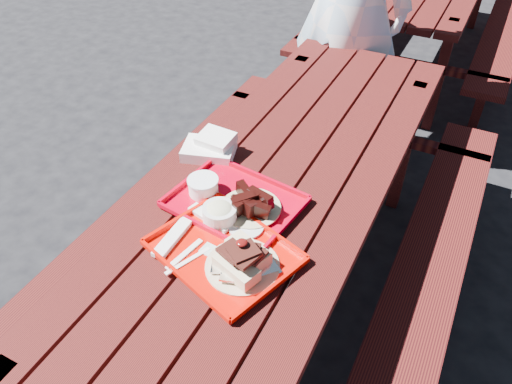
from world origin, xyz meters
TOP-DOWN VIEW (x-y plane):
  - ground at (0.00, 0.00)m, footprint 60.00×60.00m
  - picnic_table_near at (-0.00, 0.00)m, footprint 1.41×2.40m
  - near_tray at (0.01, -0.36)m, footprint 0.49×0.44m
  - far_tray at (-0.08, -0.18)m, footprint 0.45×0.38m
  - white_cloth at (-0.29, 0.05)m, footprint 0.22×0.19m

SIDE VIEW (x-z plane):
  - ground at x=0.00m, z-range 0.00..0.00m
  - picnic_table_near at x=0.00m, z-range 0.19..0.94m
  - far_tray at x=-0.08m, z-range 0.74..0.81m
  - near_tray at x=0.01m, z-range 0.72..0.85m
  - white_cloth at x=-0.29m, z-range 0.74..0.82m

